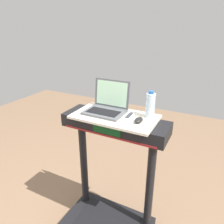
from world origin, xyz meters
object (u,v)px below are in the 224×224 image
object	(u,v)px
laptop	(107,106)
water_bottle	(150,105)
tv_remote	(129,116)
computer_mouse	(139,120)

from	to	relation	value
laptop	water_bottle	world-z (taller)	laptop
water_bottle	tv_remote	size ratio (longest dim) A/B	1.38
computer_mouse	water_bottle	xyz separation A→B (m)	(0.05, 0.12, 0.09)
water_bottle	tv_remote	world-z (taller)	water_bottle
laptop	tv_remote	size ratio (longest dim) A/B	2.04
computer_mouse	water_bottle	distance (m)	0.16
computer_mouse	tv_remote	world-z (taller)	computer_mouse
tv_remote	water_bottle	bearing A→B (deg)	29.11
computer_mouse	laptop	bearing A→B (deg)	168.39
laptop	water_bottle	bearing A→B (deg)	11.20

